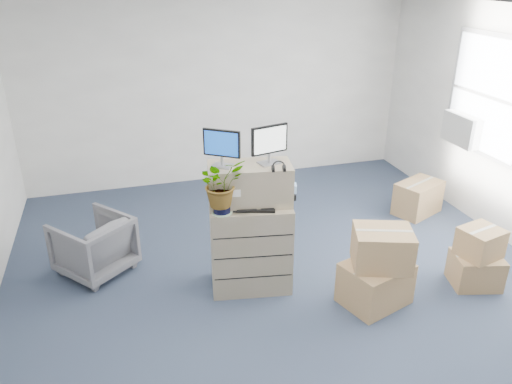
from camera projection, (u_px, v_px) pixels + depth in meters
ground at (295, 301)px, 5.19m from camera, size 7.00×7.00×0.00m
wall_back at (219, 93)px, 7.69m from camera, size 6.00×0.02×2.80m
ac_unit at (464, 129)px, 6.65m from camera, size 0.24×0.60×0.40m
filing_cabinet_lower at (251, 246)px, 5.27m from camera, size 0.90×0.64×0.97m
filing_cabinet_upper at (250, 184)px, 5.02m from camera, size 0.89×0.54×0.42m
monitor_left at (222, 146)px, 4.81m from camera, size 0.33×0.24×0.37m
monitor_right at (270, 143)px, 4.88m from camera, size 0.39×0.20×0.39m
headphones at (279, 167)px, 4.78m from camera, size 0.13×0.04×0.13m
keyboard at (254, 208)px, 4.97m from camera, size 0.45×0.29×0.02m
mouse at (280, 208)px, 4.97m from camera, size 0.09×0.06×0.03m
water_bottle at (258, 192)px, 5.04m from camera, size 0.07×0.07×0.25m
phone_dock at (247, 198)px, 5.11m from camera, size 0.06×0.05×0.12m
external_drive at (285, 196)px, 5.19m from camera, size 0.22×0.18×0.06m
tissue_box at (285, 188)px, 5.19m from camera, size 0.25×0.17×0.09m
potted_plant at (221, 189)px, 4.79m from camera, size 0.57×0.60×0.46m
office_chair at (94, 243)px, 5.56m from camera, size 0.97×0.97×0.73m
cardboard_boxes at (414, 244)px, 5.60m from camera, size 2.34×2.34×0.84m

